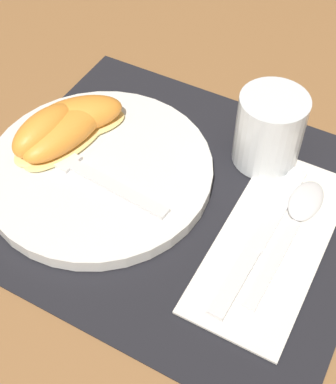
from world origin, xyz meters
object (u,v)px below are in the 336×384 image
at_px(plate, 99,170).
at_px(citrus_wedge_1, 66,131).
at_px(juice_glass, 269,133).
at_px(citrus_wedge_2, 46,132).
at_px(spoon, 297,216).
at_px(knife, 259,240).
at_px(fork, 80,169).
at_px(citrus_wedge_0, 79,116).

height_order(plate, citrus_wedge_1, citrus_wedge_1).
bearing_deg(juice_glass, plate, -142.99).
bearing_deg(citrus_wedge_2, spoon, 8.83).
xyz_separation_m(spoon, citrus_wedge_1, (-0.27, -0.03, 0.02)).
xyz_separation_m(plate, juice_glass, (0.15, 0.12, 0.03)).
height_order(knife, citrus_wedge_1, citrus_wedge_1).
bearing_deg(citrus_wedge_1, citrus_wedge_2, -137.42).
relative_size(fork, citrus_wedge_1, 1.50).
distance_m(juice_glass, citrus_wedge_1, 0.23).
height_order(knife, citrus_wedge_2, citrus_wedge_2).
height_order(spoon, fork, fork).
relative_size(plate, juice_glass, 2.92).
bearing_deg(citrus_wedge_2, knife, -0.26).
relative_size(citrus_wedge_1, citrus_wedge_2, 1.31).
relative_size(citrus_wedge_0, citrus_wedge_2, 1.13).
height_order(plate, knife, plate).
bearing_deg(fork, spoon, 14.66).
xyz_separation_m(juice_glass, spoon, (0.06, -0.07, -0.03)).
distance_m(plate, knife, 0.19).
xyz_separation_m(citrus_wedge_1, citrus_wedge_2, (-0.02, -0.02, 0.00)).
bearing_deg(fork, citrus_wedge_0, 124.44).
height_order(plate, spoon, plate).
height_order(fork, citrus_wedge_1, citrus_wedge_1).
bearing_deg(fork, knife, 4.09).
distance_m(citrus_wedge_0, citrus_wedge_2, 0.04).
xyz_separation_m(fork, citrus_wedge_1, (-0.04, 0.03, 0.01)).
bearing_deg(knife, plate, 179.77).
distance_m(juice_glass, citrus_wedge_0, 0.22).
bearing_deg(citrus_wedge_0, knife, -9.95).
relative_size(juice_glass, fork, 0.44).
distance_m(knife, spoon, 0.05).
xyz_separation_m(spoon, citrus_wedge_0, (-0.27, -0.00, 0.02)).
bearing_deg(spoon, plate, -168.32).
height_order(knife, spoon, spoon).
relative_size(spoon, citrus_wedge_1, 1.33).
bearing_deg(citrus_wedge_1, plate, -16.73).
bearing_deg(knife, citrus_wedge_2, 179.74).
height_order(citrus_wedge_0, citrus_wedge_2, citrus_wedge_2).
xyz_separation_m(spoon, citrus_wedge_2, (-0.29, -0.04, 0.03)).
relative_size(juice_glass, spoon, 0.50).
height_order(plate, juice_glass, juice_glass).
distance_m(plate, citrus_wedge_0, 0.07).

